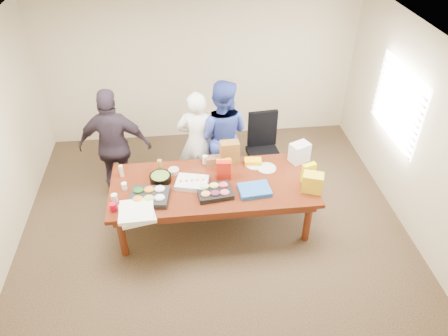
{
  "coord_description": "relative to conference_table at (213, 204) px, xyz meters",
  "views": [
    {
      "loc": [
        -0.37,
        -4.58,
        4.45
      ],
      "look_at": [
        0.16,
        0.1,
        0.93
      ],
      "focal_mm": 34.6,
      "sensor_mm": 36.0,
      "label": 1
    }
  ],
  "objects": [
    {
      "name": "person_center",
      "position": [
        -0.15,
        0.95,
        0.46
      ],
      "size": [
        0.64,
        0.45,
        1.67
      ],
      "primitive_type": "imported",
      "rotation": [
        0.0,
        0.0,
        3.06
      ],
      "color": "white",
      "rests_on": "floor"
    },
    {
      "name": "window_blinds",
      "position": [
        2.68,
        0.6,
        1.12
      ],
      "size": [
        0.04,
        1.36,
        1.0
      ],
      "primitive_type": "cube",
      "color": "beige",
      "rests_on": "wall_right"
    },
    {
      "name": "clear_cup_b",
      "position": [
        -1.19,
        0.02,
        0.43
      ],
      "size": [
        0.09,
        0.09,
        0.1
      ],
      "primitive_type": "cylinder",
      "rotation": [
        0.0,
        0.0,
        -0.19
      ],
      "color": "white",
      "rests_on": "conference_table"
    },
    {
      "name": "floor",
      "position": [
        0.0,
        0.0,
        -0.39
      ],
      "size": [
        5.5,
        5.0,
        0.02
      ],
      "primitive_type": "cube",
      "color": "#47301E",
      "rests_on": "ground"
    },
    {
      "name": "mayo_jar",
      "position": [
        -0.07,
        0.49,
        0.44
      ],
      "size": [
        0.1,
        0.1,
        0.12
      ],
      "primitive_type": "cylinder",
      "rotation": [
        0.0,
        0.0,
        -0.23
      ],
      "color": "white",
      "rests_on": "conference_table"
    },
    {
      "name": "red_cup",
      "position": [
        -1.3,
        -0.4,
        0.43
      ],
      "size": [
        0.11,
        0.11,
        0.11
      ],
      "primitive_type": "cylinder",
      "rotation": [
        0.0,
        0.0,
        0.31
      ],
      "color": "#C40020",
      "rests_on": "conference_table"
    },
    {
      "name": "sheet_cake",
      "position": [
        -0.29,
        0.0,
        0.41
      ],
      "size": [
        0.49,
        0.41,
        0.07
      ],
      "primitive_type": "cube",
      "rotation": [
        0.0,
        0.0,
        -0.25
      ],
      "color": "white",
      "rests_on": "conference_table"
    },
    {
      "name": "person_left",
      "position": [
        -1.37,
        0.85,
        0.53
      ],
      "size": [
        1.1,
        0.55,
        1.82
      ],
      "primitive_type": "imported",
      "rotation": [
        0.0,
        0.0,
        3.04
      ],
      "color": "black",
      "rests_on": "floor"
    },
    {
      "name": "ranch_bottle",
      "position": [
        -1.25,
        0.32,
        0.46
      ],
      "size": [
        0.06,
        0.06,
        0.17
      ],
      "primitive_type": "cylinder",
      "rotation": [
        0.0,
        0.0,
        0.13
      ],
      "color": "beige",
      "rests_on": "conference_table"
    },
    {
      "name": "fruit_tray",
      "position": [
        0.0,
        -0.22,
        0.41
      ],
      "size": [
        0.49,
        0.4,
        0.07
      ],
      "primitive_type": "cube",
      "rotation": [
        0.0,
        0.0,
        0.11
      ],
      "color": "black",
      "rests_on": "conference_table"
    },
    {
      "name": "salad_bowl",
      "position": [
        -0.71,
        0.14,
        0.42
      ],
      "size": [
        0.32,
        0.32,
        0.1
      ],
      "primitive_type": "cylinder",
      "rotation": [
        0.0,
        0.0,
        -0.06
      ],
      "color": "black",
      "rests_on": "conference_table"
    },
    {
      "name": "person_right",
      "position": [
        0.23,
        1.01,
        0.52
      ],
      "size": [
        1.02,
        0.89,
        1.79
      ],
      "primitive_type": "imported",
      "rotation": [
        0.0,
        0.0,
        2.86
      ],
      "color": "#2F419F",
      "rests_on": "floor"
    },
    {
      "name": "pizza_box_lower",
      "position": [
        -1.0,
        -0.52,
        0.4
      ],
      "size": [
        0.5,
        0.5,
        0.05
      ],
      "primitive_type": "cube",
      "rotation": [
        0.0,
        0.0,
        0.2
      ],
      "color": "white",
      "rests_on": "conference_table"
    },
    {
      "name": "grocery_bag_yellow",
      "position": [
        1.3,
        -0.29,
        0.51
      ],
      "size": [
        0.31,
        0.27,
        0.27
      ],
      "primitive_type": "cube",
      "rotation": [
        0.0,
        0.0,
        -0.37
      ],
      "color": "yellow",
      "rests_on": "conference_table"
    },
    {
      "name": "chip_bag_yellow",
      "position": [
        1.3,
        -0.08,
        0.52
      ],
      "size": [
        0.2,
        0.13,
        0.28
      ],
      "primitive_type": "cube",
      "rotation": [
        0.0,
        0.0,
        0.31
      ],
      "color": "#FBF109",
      "rests_on": "conference_table"
    },
    {
      "name": "ceiling",
      "position": [
        0.0,
        0.0,
        2.33
      ],
      "size": [
        5.5,
        5.0,
        0.02
      ],
      "primitive_type": "cube",
      "color": "white",
      "rests_on": "wall_back"
    },
    {
      "name": "bread_loaf",
      "position": [
        0.09,
        0.46,
        0.44
      ],
      "size": [
        0.31,
        0.16,
        0.12
      ],
      "primitive_type": "cube",
      "rotation": [
        0.0,
        0.0,
        0.08
      ],
      "color": "brown",
      "rests_on": "conference_table"
    },
    {
      "name": "pizza_box_upper",
      "position": [
        -1.0,
        -0.53,
        0.45
      ],
      "size": [
        0.43,
        0.43,
        0.05
      ],
      "primitive_type": "cube",
      "rotation": [
        0.0,
        0.0,
        0.03
      ],
      "color": "white",
      "rests_on": "pizza_box_lower"
    },
    {
      "name": "conference_table",
      "position": [
        0.0,
        0.0,
        0.0
      ],
      "size": [
        2.8,
        1.2,
        0.75
      ],
      "primitive_type": "cube",
      "color": "#4C1C0F",
      "rests_on": "floor"
    },
    {
      "name": "kraft_bag",
      "position": [
        0.28,
        0.46,
        0.55
      ],
      "size": [
        0.28,
        0.17,
        0.35
      ],
      "primitive_type": "cube",
      "rotation": [
        0.0,
        0.0,
        0.04
      ],
      "color": "brown",
      "rests_on": "conference_table"
    },
    {
      "name": "dressing_bottle",
      "position": [
        -0.71,
        0.34,
        0.48
      ],
      "size": [
        0.07,
        0.07,
        0.21
      ],
      "primitive_type": "cylinder",
      "rotation": [
        0.0,
        0.0,
        0.07
      ],
      "color": "brown",
      "rests_on": "conference_table"
    },
    {
      "name": "chip_bag_orange",
      "position": [
        0.18,
        0.14,
        0.52
      ],
      "size": [
        0.19,
        0.11,
        0.28
      ],
      "primitive_type": "cube",
      "rotation": [
        0.0,
        0.0,
        0.18
      ],
      "color": "orange",
      "rests_on": "conference_table"
    },
    {
      "name": "office_chair",
      "position": [
        0.9,
        0.95,
        0.18
      ],
      "size": [
        0.62,
        0.62,
        1.11
      ],
      "primitive_type": "cube",
      "rotation": [
        0.0,
        0.0,
        0.09
      ],
      "color": "black",
      "rests_on": "floor"
    },
    {
      "name": "window_panel",
      "position": [
        2.72,
        0.6,
        1.12
      ],
      "size": [
        0.03,
        1.4,
        1.1
      ],
      "primitive_type": "cube",
      "color": "white",
      "rests_on": "wall_right"
    },
    {
      "name": "grocery_bag_white",
      "position": [
        1.3,
        0.4,
        0.52
      ],
      "size": [
        0.33,
        0.29,
        0.29
      ],
      "primitive_type": "cube",
      "rotation": [
        0.0,
        0.0,
        0.43
      ],
      "color": "silver",
      "rests_on": "conference_table"
    },
    {
      "name": "wall_right",
      "position": [
        2.75,
        0.0,
        0.98
      ],
      "size": [
        0.04,
        5.0,
        2.7
      ],
      "primitive_type": "cube",
      "color": "beige",
      "rests_on": "floor"
    },
    {
      "name": "mustard_bottle",
      "position": [
        0.11,
        0.31,
        0.46
      ],
      "size": [
        0.08,
        0.08,
        0.17
      ],
      "primitive_type": "cylinder",
      "rotation": [
        0.0,
        0.0,
        -0.28
      ],
      "color": "#FCC602",
      "rests_on": "conference_table"
    },
    {
      "name": "plate_a",
      "position": [
        0.79,
        0.26,
        0.38
      ],
      "size": [
        0.35,
        0.35,
        0.02
      ],
      "primitive_type": "cylinder",
      "rotation": [
        0.0,
        0.0,
        -0.35
      ],
      "color": "silver",
      "rests_on": "conference_table"
    },
    {
      "name": "plate_b",
      "position": [
        0.63,
        0.35,
        0.38
      ],
      "size": [
        0.28,
        0.28,
        0.02
      ],
      "primitive_type": "cylinder",
      "rotation": [
        0.0,
        0.0,
        -0.19
      ],
      "color": "silver",
      "rests_on": "conference_table"
    },
    {
      "name": "clear_cup_a",
      "position": [
        -1.3,
        -0.22,
        0.43
      ],
      "size": [
        0.1,
        0.1,
        0.11
      ],
      "primitive_type": "cylinder",
      "rotation": [
        0.0,
        0.0,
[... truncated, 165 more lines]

